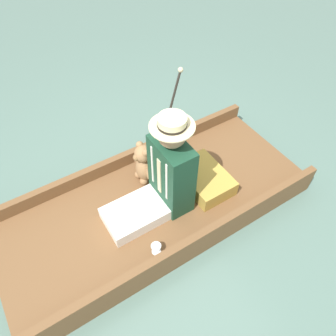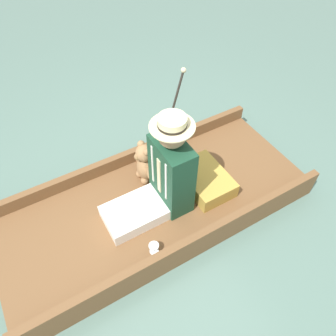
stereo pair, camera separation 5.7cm
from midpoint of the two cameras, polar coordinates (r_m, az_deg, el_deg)
The scene contains 7 objects.
ground_plane at distance 2.88m, azimuth -1.54°, elevation -7.37°, with size 16.00×16.00×0.00m, color slate.
punt_boat at distance 2.81m, azimuth -1.58°, elevation -6.39°, with size 1.08×2.60×0.27m.
seat_cushion at distance 2.82m, azimuth 7.05°, elevation -2.05°, with size 0.49×0.34×0.14m.
seated_person at distance 2.47m, azimuth -0.18°, elevation -1.62°, with size 0.37×0.73×0.88m.
teddy_bear at distance 2.77m, azimuth -3.47°, elevation 0.78°, with size 0.28×0.17×0.41m.
wine_glass at distance 2.46m, azimuth -1.78°, elevation -13.62°, with size 0.08×0.08×0.09m.
walking_cane at distance 2.81m, azimuth 1.47°, elevation 10.36°, with size 0.04×0.26×0.86m.
Camera 2 is at (-1.45, 0.72, 2.38)m, focal length 35.00 mm.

